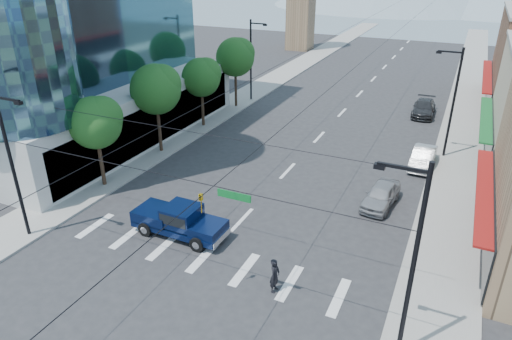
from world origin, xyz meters
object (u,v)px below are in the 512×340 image
object	(u,v)px
parked_car_mid	(423,158)
parked_car_near	(381,195)
pedestrian	(275,275)
pickup_truck	(179,220)
parked_car_far	(424,108)

from	to	relation	value
parked_car_mid	parked_car_near	bearing A→B (deg)	-101.43
parked_car_near	pedestrian	bearing A→B (deg)	-99.77
parked_car_near	pickup_truck	bearing A→B (deg)	-133.70
pedestrian	pickup_truck	bearing A→B (deg)	73.86
pickup_truck	parked_car_near	size ratio (longest dim) A/B	1.32
parked_car_near	parked_car_far	world-z (taller)	parked_car_far
pickup_truck	parked_car_near	bearing A→B (deg)	41.06
pickup_truck	parked_car_far	world-z (taller)	pickup_truck
parked_car_far	pedestrian	bearing A→B (deg)	-97.72
parked_car_near	parked_car_mid	size ratio (longest dim) A/B	0.96
parked_car_far	parked_car_mid	bearing A→B (deg)	-85.38
pickup_truck	parked_car_near	distance (m)	13.43
pickup_truck	parked_car_mid	size ratio (longest dim) A/B	1.27
parked_car_far	parked_car_near	bearing A→B (deg)	-92.51
parked_car_near	parked_car_mid	world-z (taller)	parked_car_mid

